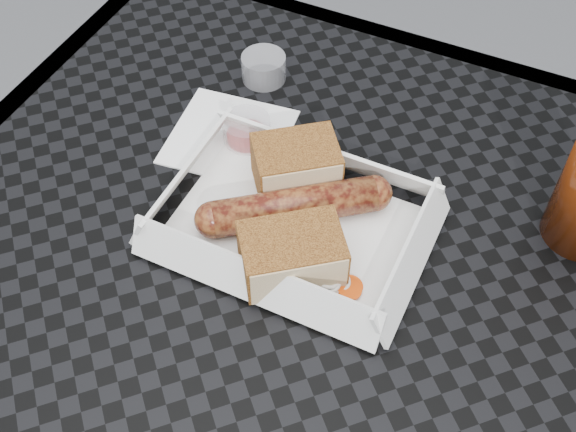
# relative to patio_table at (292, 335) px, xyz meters

# --- Properties ---
(patio_table) EXTENTS (0.80, 0.80, 0.74)m
(patio_table) POSITION_rel_patio_table_xyz_m (0.00, 0.00, 0.00)
(patio_table) COLOR black
(patio_table) RESTS_ON ground
(food_tray) EXTENTS (0.22, 0.15, 0.00)m
(food_tray) POSITION_rel_patio_table_xyz_m (-0.03, 0.07, 0.08)
(food_tray) COLOR white
(food_tray) RESTS_ON patio_table
(bratwurst) EXTENTS (0.16, 0.13, 0.04)m
(bratwurst) POSITION_rel_patio_table_xyz_m (-0.03, 0.08, 0.10)
(bratwurst) COLOR brown
(bratwurst) RESTS_ON food_tray
(bread_near) EXTENTS (0.10, 0.09, 0.05)m
(bread_near) POSITION_rel_patio_table_xyz_m (-0.05, 0.12, 0.10)
(bread_near) COLOR brown
(bread_near) RESTS_ON food_tray
(bread_far) EXTENTS (0.11, 0.10, 0.05)m
(bread_far) POSITION_rel_patio_table_xyz_m (-0.01, 0.02, 0.10)
(bread_far) COLOR brown
(bread_far) RESTS_ON food_tray
(veg_garnish) EXTENTS (0.03, 0.03, 0.00)m
(veg_garnish) POSITION_rel_patio_table_xyz_m (0.04, 0.01, 0.08)
(veg_garnish) COLOR #E9490A
(veg_garnish) RESTS_ON food_tray
(napkin) EXTENTS (0.13, 0.13, 0.00)m
(napkin) POSITION_rel_patio_table_xyz_m (-0.14, 0.15, 0.08)
(napkin) COLOR white
(napkin) RESTS_ON patio_table
(condiment_cup_sauce) EXTENTS (0.05, 0.05, 0.03)m
(condiment_cup_sauce) POSITION_rel_patio_table_xyz_m (-0.12, 0.15, 0.09)
(condiment_cup_sauce) COLOR #940B0A
(condiment_cup_sauce) RESTS_ON patio_table
(condiment_cup_empty) EXTENTS (0.05, 0.05, 0.03)m
(condiment_cup_empty) POSITION_rel_patio_table_xyz_m (-0.15, 0.25, 0.09)
(condiment_cup_empty) COLOR silver
(condiment_cup_empty) RESTS_ON patio_table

